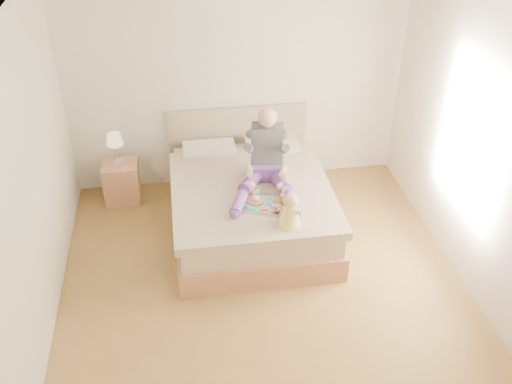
{
  "coord_description": "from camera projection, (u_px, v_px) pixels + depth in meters",
  "views": [
    {
      "loc": [
        -0.71,
        -4.14,
        3.96
      ],
      "look_at": [
        0.01,
        0.62,
        0.74
      ],
      "focal_mm": 40.0,
      "sensor_mm": 36.0,
      "label": 1
    }
  ],
  "objects": [
    {
      "name": "adult",
      "position": [
        267.0,
        163.0,
        6.04
      ],
      "size": [
        0.72,
        1.06,
        0.84
      ],
      "rotation": [
        0.0,
        0.0,
        -0.19
      ],
      "color": "#5D3586",
      "rests_on": "bed"
    },
    {
      "name": "tray",
      "position": [
        265.0,
        203.0,
        5.8
      ],
      "size": [
        0.56,
        0.51,
        0.13
      ],
      "rotation": [
        0.0,
        0.0,
        -0.43
      ],
      "color": "silver",
      "rests_on": "bed"
    },
    {
      "name": "room",
      "position": [
        275.0,
        156.0,
        4.87
      ],
      "size": [
        4.02,
        4.22,
        2.71
      ],
      "color": "brown",
      "rests_on": "ground"
    },
    {
      "name": "baby",
      "position": [
        290.0,
        212.0,
        5.47
      ],
      "size": [
        0.28,
        0.32,
        0.36
      ],
      "rotation": [
        0.0,
        0.0,
        -0.48
      ],
      "color": "#E6CD48",
      "rests_on": "bed"
    },
    {
      "name": "lamp",
      "position": [
        115.0,
        141.0,
        6.53
      ],
      "size": [
        0.19,
        0.19,
        0.4
      ],
      "color": "silver",
      "rests_on": "nightstand"
    },
    {
      "name": "bed",
      "position": [
        249.0,
        200.0,
        6.41
      ],
      "size": [
        1.7,
        2.18,
        1.0
      ],
      "color": "#936244",
      "rests_on": "ground"
    },
    {
      "name": "nightstand",
      "position": [
        122.0,
        182.0,
        6.84
      ],
      "size": [
        0.42,
        0.37,
        0.51
      ],
      "rotation": [
        0.0,
        0.0,
        -0.01
      ],
      "color": "#936244",
      "rests_on": "ground"
    }
  ]
}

